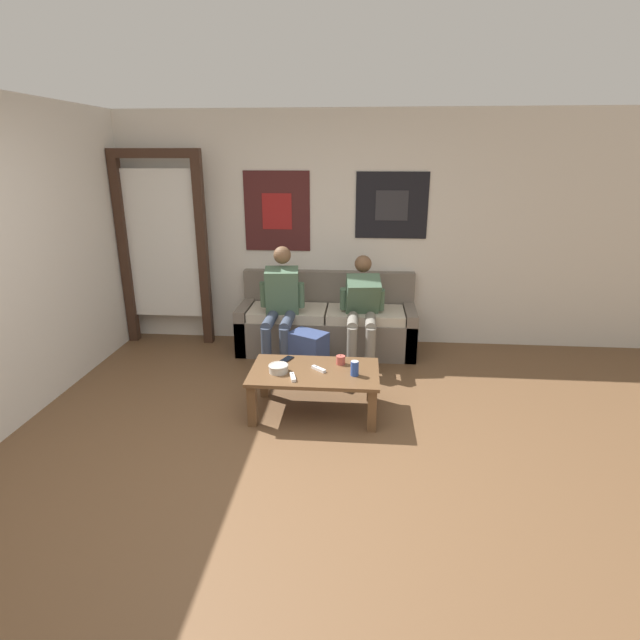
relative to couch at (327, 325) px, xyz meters
The scene contains 14 objects.
ground_plane 2.45m from the couch, 96.37° to the right, with size 18.00×18.00×0.00m, color brown.
wall_back 1.08m from the couch, 128.38° to the left, with size 10.00×0.07×2.55m.
door_frame 2.06m from the couch, behind, with size 1.00×0.10×2.15m.
couch is the anchor object (origin of this frame).
coffee_table 1.45m from the couch, 90.04° to the right, with size 1.07×0.63×0.38m.
person_seated_adult 0.69m from the couch, 139.36° to the right, with size 0.47×0.85×1.19m.
person_seated_teen 0.59m from the couch, 40.01° to the right, with size 0.47×0.92×1.08m.
backpack 0.78m from the couch, 99.93° to the right, with size 0.42×0.38×0.46m.
ceramic_bowl 1.54m from the couch, 100.97° to the right, with size 0.17×0.17×0.07m.
pillar_candle 1.32m from the couch, 80.85° to the right, with size 0.08×0.08×0.09m.
drink_can_blue 1.56m from the couch, 77.68° to the right, with size 0.07×0.07×0.12m.
game_controller_near_left 1.45m from the couch, 88.68° to the right, with size 0.13×0.12×0.03m.
game_controller_near_right 1.63m from the couch, 95.62° to the right, with size 0.07×0.15×0.03m.
cell_phone 1.28m from the couch, 101.88° to the right, with size 0.12×0.15×0.01m.
Camera 1 is at (0.63, -2.82, 2.10)m, focal length 28.00 mm.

